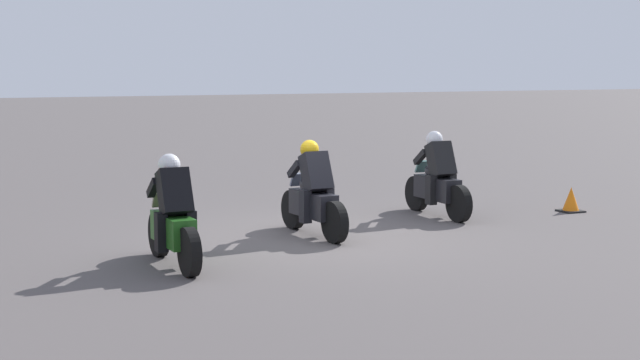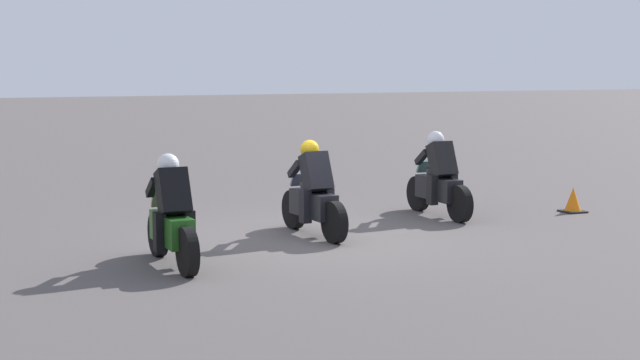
% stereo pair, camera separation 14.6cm
% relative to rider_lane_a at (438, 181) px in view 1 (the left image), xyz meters
% --- Properties ---
extents(ground_plane, '(120.00, 120.00, 0.00)m').
position_rel_rider_lane_a_xyz_m(ground_plane, '(-1.03, 2.73, -0.62)').
color(ground_plane, '#534D4C').
extents(rider_lane_a, '(2.04, 0.55, 1.51)m').
position_rel_rider_lane_a_xyz_m(rider_lane_a, '(0.00, 0.00, 0.00)').
color(rider_lane_a, black).
rests_on(rider_lane_a, ground_plane).
extents(rider_lane_b, '(2.04, 0.57, 1.51)m').
position_rel_rider_lane_a_xyz_m(rider_lane_b, '(-0.90, 2.73, 0.00)').
color(rider_lane_b, black).
rests_on(rider_lane_b, ground_plane).
extents(rider_lane_c, '(2.04, 0.55, 1.51)m').
position_rel_rider_lane_a_xyz_m(rider_lane_c, '(-2.24, 5.29, 0.00)').
color(rider_lane_c, black).
rests_on(rider_lane_c, ground_plane).
extents(traffic_cone, '(0.40, 0.40, 0.45)m').
position_rel_rider_lane_a_xyz_m(traffic_cone, '(-0.49, -2.51, -0.42)').
color(traffic_cone, black).
rests_on(traffic_cone, ground_plane).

